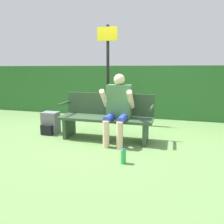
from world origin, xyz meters
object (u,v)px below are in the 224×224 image
Objects in this scene: park_bench at (107,116)px; person_seated at (118,106)px; water_bottle at (123,156)px; signpost at (108,66)px; parked_car at (93,78)px; backpack at (50,123)px.

person_seated is (0.24, -0.11, 0.23)m from park_bench.
park_bench is 7.93× the size of water_bottle.
parked_car is (-4.21, 10.40, -0.77)m from signpost.
park_bench is at bearing -0.96° from backpack.
water_bottle is at bearing -71.41° from person_seated.
person_seated is 1.52m from backpack.
signpost reaches higher than water_bottle.
backpack is 12.01m from parked_car.
signpost reaches higher than backpack.
parked_car is (-4.77, 11.67, -0.08)m from person_seated.
signpost is at bearing 52.19° from backpack.
parked_car reaches higher than park_bench.
signpost reaches higher than person_seated.
park_bench is at bearing 118.40° from water_bottle.
person_seated is 2.77× the size of backpack.
parked_car reaches higher than backpack.
signpost is at bearing 113.73° from person_seated.
signpost reaches higher than park_bench.
signpost is 11.25m from parked_car.
signpost is at bearing 105.25° from park_bench.
water_bottle is at bearing -61.60° from park_bench.
backpack is 1.84m from signpost.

